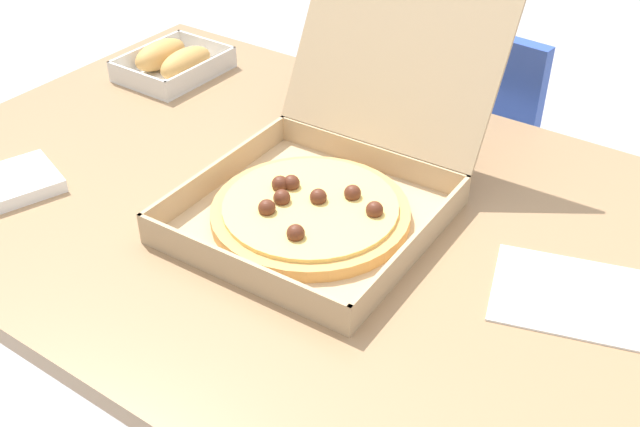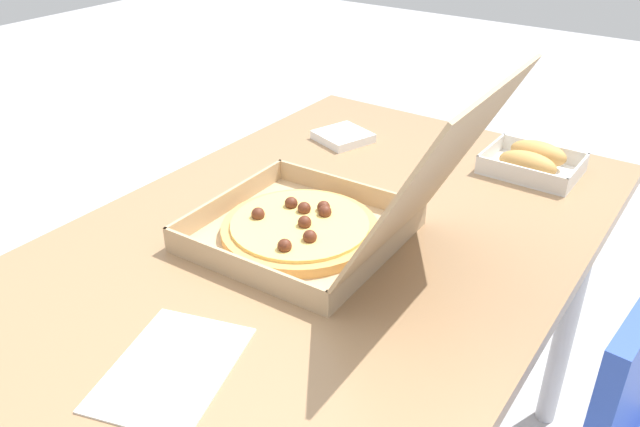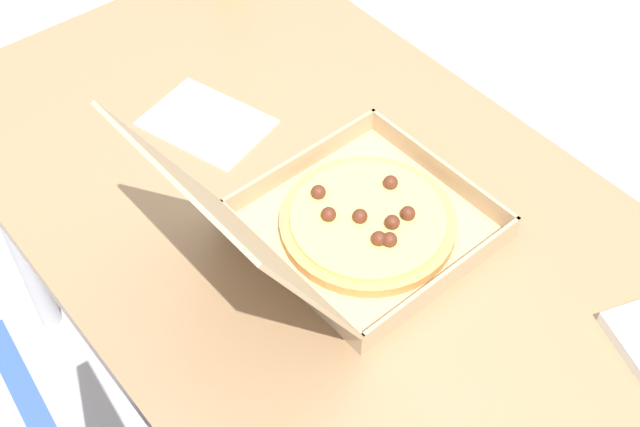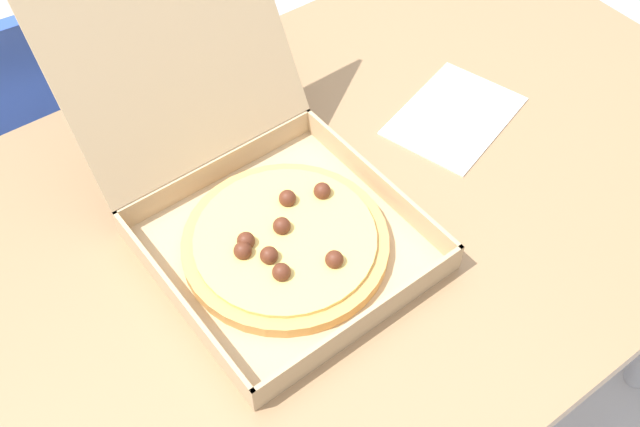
# 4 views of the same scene
# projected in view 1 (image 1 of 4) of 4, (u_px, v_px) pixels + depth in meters

# --- Properties ---
(dining_table) EXTENTS (1.45, 0.82, 0.73)m
(dining_table) POSITION_uv_depth(u_px,v_px,m) (361.00, 270.00, 1.08)
(dining_table) COLOR #997551
(dining_table) RESTS_ON ground_plane
(chair) EXTENTS (0.43, 0.43, 0.83)m
(chair) POSITION_uv_depth(u_px,v_px,m) (472.00, 161.00, 1.67)
(chair) COLOR #2D4CAD
(chair) RESTS_ON ground_plane
(pizza_box_open) EXTENTS (0.34, 0.49, 0.34)m
(pizza_box_open) POSITION_uv_depth(u_px,v_px,m) (328.00, 178.00, 1.05)
(pizza_box_open) COLOR tan
(pizza_box_open) RESTS_ON dining_table
(bread_side_box) EXTENTS (0.15, 0.19, 0.06)m
(bread_side_box) POSITION_uv_depth(u_px,v_px,m) (173.00, 61.00, 1.42)
(bread_side_box) COLOR white
(bread_side_box) RESTS_ON dining_table
(paper_menu) EXTENTS (0.24, 0.20, 0.00)m
(paper_menu) POSITION_uv_depth(u_px,v_px,m) (580.00, 297.00, 0.92)
(paper_menu) COLOR white
(paper_menu) RESTS_ON dining_table
(napkin_pile) EXTENTS (0.14, 0.14, 0.02)m
(napkin_pile) POSITION_uv_depth(u_px,v_px,m) (18.00, 182.00, 1.11)
(napkin_pile) COLOR white
(napkin_pile) RESTS_ON dining_table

